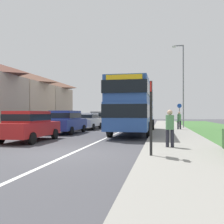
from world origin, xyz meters
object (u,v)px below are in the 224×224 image
(double_decker_bus, at_px, (134,105))
(parked_car_red, at_px, (29,125))
(parked_car_grey, at_px, (100,118))
(bus_stop_sign, at_px, (151,113))
(pedestrian_at_stop, at_px, (170,126))
(parked_car_blue, at_px, (66,121))
(parked_car_white, at_px, (88,120))
(pedestrian_walking_away, at_px, (179,120))
(cycle_route_sign, at_px, (179,114))
(street_lamp_mid, at_px, (182,81))

(double_decker_bus, distance_m, parked_car_red, 8.02)
(parked_car_grey, relative_size, bus_stop_sign, 1.54)
(pedestrian_at_stop, bearing_deg, parked_car_blue, 135.53)
(double_decker_bus, xyz_separation_m, parked_car_white, (-4.90, 4.43, -1.27))
(pedestrian_walking_away, relative_size, cycle_route_sign, 0.66)
(double_decker_bus, height_order, parked_car_white, double_decker_bus)
(parked_car_white, relative_size, street_lamp_mid, 0.52)
(parked_car_blue, distance_m, cycle_route_sign, 12.24)
(double_decker_bus, distance_m, street_lamp_mid, 8.51)
(double_decker_bus, height_order, parked_car_blue, double_decker_bus)
(cycle_route_sign, xyz_separation_m, street_lamp_mid, (0.23, -0.74, 3.29))
(parked_car_blue, height_order, parked_car_white, parked_car_blue)
(pedestrian_at_stop, relative_size, pedestrian_walking_away, 1.00)
(parked_car_white, bearing_deg, parked_car_blue, -92.05)
(parked_car_white, bearing_deg, bus_stop_sign, -65.75)
(parked_car_white, bearing_deg, pedestrian_walking_away, -1.69)
(double_decker_bus, bearing_deg, parked_car_red, -129.60)
(pedestrian_at_stop, distance_m, bus_stop_sign, 2.37)
(double_decker_bus, bearing_deg, pedestrian_at_stop, -73.50)
(double_decker_bus, relative_size, parked_car_red, 2.42)
(double_decker_bus, relative_size, pedestrian_at_stop, 6.16)
(parked_car_red, distance_m, parked_car_blue, 5.49)
(parked_car_white, xyz_separation_m, cycle_route_sign, (8.73, 3.32, 0.56))
(parked_car_blue, xyz_separation_m, pedestrian_at_stop, (7.41, -7.28, 0.03))
(double_decker_bus, relative_size, parked_car_blue, 2.27)
(bus_stop_sign, height_order, street_lamp_mid, street_lamp_mid)
(pedestrian_walking_away, bearing_deg, parked_car_white, 178.31)
(parked_car_grey, xyz_separation_m, street_lamp_mid, (8.98, -2.27, 3.77))
(double_decker_bus, distance_m, parked_car_blue, 5.25)
(double_decker_bus, bearing_deg, parked_car_blue, -173.07)
(parked_car_grey, bearing_deg, parked_car_blue, -90.92)
(bus_stop_sign, bearing_deg, parked_car_blue, 125.36)
(pedestrian_at_stop, bearing_deg, double_decker_bus, 106.50)
(double_decker_bus, height_order, street_lamp_mid, street_lamp_mid)
(pedestrian_walking_away, xyz_separation_m, cycle_route_sign, (0.27, 3.57, 0.45))
(pedestrian_walking_away, relative_size, bus_stop_sign, 0.64)
(double_decker_bus, xyz_separation_m, parked_car_red, (-5.05, -6.11, -1.24))
(parked_car_blue, height_order, pedestrian_walking_away, parked_car_blue)
(street_lamp_mid, bearing_deg, double_decker_bus, -120.09)
(parked_car_red, relative_size, pedestrian_walking_away, 2.55)
(parked_car_white, relative_size, pedestrian_at_stop, 2.57)
(parked_car_red, bearing_deg, bus_stop_sign, -30.74)
(pedestrian_walking_away, height_order, street_lamp_mid, street_lamp_mid)
(double_decker_bus, bearing_deg, street_lamp_mid, 59.91)
(parked_car_blue, distance_m, parked_car_white, 5.05)
(double_decker_bus, relative_size, parked_car_white, 2.39)
(bus_stop_sign, distance_m, street_lamp_mid, 17.57)
(parked_car_white, bearing_deg, street_lamp_mid, 16.10)
(pedestrian_walking_away, bearing_deg, parked_car_blue, -150.95)
(cycle_route_sign, bearing_deg, parked_car_blue, -136.80)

